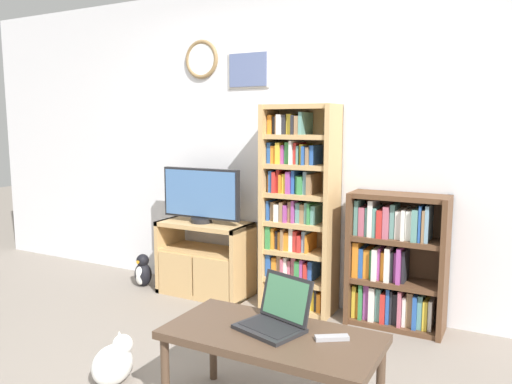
{
  "coord_description": "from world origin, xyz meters",
  "views": [
    {
      "loc": [
        1.61,
        -1.93,
        1.48
      ],
      "look_at": [
        0.05,
        0.98,
        1.02
      ],
      "focal_mm": 35.0,
      "sensor_mm": 36.0,
      "label": 1
    }
  ],
  "objects_px": {
    "remote_near_laptop": "(332,338)",
    "penguin_figurine": "(143,272)",
    "bookshelf_short": "(393,263)",
    "laptop": "(276,316)",
    "television": "(201,195)",
    "cat": "(114,362)",
    "bookshelf_tall": "(298,213)",
    "tv_stand": "(204,258)",
    "coffee_table": "(272,343)"
  },
  "relations": [
    {
      "from": "remote_near_laptop",
      "to": "penguin_figurine",
      "type": "distance_m",
      "value": 2.59
    },
    {
      "from": "bookshelf_short",
      "to": "laptop",
      "type": "height_order",
      "value": "bookshelf_short"
    },
    {
      "from": "television",
      "to": "cat",
      "type": "distance_m",
      "value": 1.71
    },
    {
      "from": "bookshelf_tall",
      "to": "laptop",
      "type": "bearing_deg",
      "value": -70.48
    },
    {
      "from": "television",
      "to": "penguin_figurine",
      "type": "distance_m",
      "value": 0.95
    },
    {
      "from": "remote_near_laptop",
      "to": "laptop",
      "type": "bearing_deg",
      "value": 56.23
    },
    {
      "from": "cat",
      "to": "bookshelf_short",
      "type": "bearing_deg",
      "value": 70.42
    },
    {
      "from": "laptop",
      "to": "tv_stand",
      "type": "bearing_deg",
      "value": 152.11
    },
    {
      "from": "television",
      "to": "remote_near_laptop",
      "type": "distance_m",
      "value": 2.15
    },
    {
      "from": "television",
      "to": "bookshelf_tall",
      "type": "relative_size",
      "value": 0.45
    },
    {
      "from": "bookshelf_short",
      "to": "remote_near_laptop",
      "type": "distance_m",
      "value": 1.43
    },
    {
      "from": "coffee_table",
      "to": "laptop",
      "type": "bearing_deg",
      "value": 96.07
    },
    {
      "from": "penguin_figurine",
      "to": "cat",
      "type": "bearing_deg",
      "value": -54.32
    },
    {
      "from": "television",
      "to": "cat",
      "type": "xyz_separation_m",
      "value": [
        0.41,
        -1.49,
        -0.74
      ]
    },
    {
      "from": "coffee_table",
      "to": "bookshelf_tall",
      "type": "bearing_deg",
      "value": 108.95
    },
    {
      "from": "laptop",
      "to": "penguin_figurine",
      "type": "height_order",
      "value": "laptop"
    },
    {
      "from": "bookshelf_short",
      "to": "penguin_figurine",
      "type": "xyz_separation_m",
      "value": [
        -2.2,
        -0.19,
        -0.34
      ]
    },
    {
      "from": "tv_stand",
      "to": "remote_near_laptop",
      "type": "xyz_separation_m",
      "value": [
        1.63,
        -1.34,
        0.16
      ]
    },
    {
      "from": "bookshelf_tall",
      "to": "penguin_figurine",
      "type": "distance_m",
      "value": 1.59
    },
    {
      "from": "tv_stand",
      "to": "cat",
      "type": "height_order",
      "value": "tv_stand"
    },
    {
      "from": "bookshelf_tall",
      "to": "coffee_table",
      "type": "bearing_deg",
      "value": -71.05
    },
    {
      "from": "bookshelf_tall",
      "to": "penguin_figurine",
      "type": "bearing_deg",
      "value": -173.12
    },
    {
      "from": "bookshelf_tall",
      "to": "penguin_figurine",
      "type": "relative_size",
      "value": 5.43
    },
    {
      "from": "bookshelf_tall",
      "to": "bookshelf_short",
      "type": "distance_m",
      "value": 0.81
    },
    {
      "from": "laptop",
      "to": "remote_near_laptop",
      "type": "bearing_deg",
      "value": 16.44
    },
    {
      "from": "television",
      "to": "laptop",
      "type": "distance_m",
      "value": 1.92
    },
    {
      "from": "television",
      "to": "bookshelf_short",
      "type": "bearing_deg",
      "value": 3.85
    },
    {
      "from": "bookshelf_short",
      "to": "remote_near_laptop",
      "type": "relative_size",
      "value": 6.19
    },
    {
      "from": "bookshelf_tall",
      "to": "coffee_table",
      "type": "height_order",
      "value": "bookshelf_tall"
    },
    {
      "from": "bookshelf_short",
      "to": "coffee_table",
      "type": "height_order",
      "value": "bookshelf_short"
    },
    {
      "from": "tv_stand",
      "to": "remote_near_laptop",
      "type": "bearing_deg",
      "value": -39.45
    },
    {
      "from": "laptop",
      "to": "bookshelf_tall",
      "type": "bearing_deg",
      "value": 126.66
    },
    {
      "from": "remote_near_laptop",
      "to": "tv_stand",
      "type": "bearing_deg",
      "value": 17.48
    },
    {
      "from": "tv_stand",
      "to": "laptop",
      "type": "distance_m",
      "value": 1.9
    },
    {
      "from": "remote_near_laptop",
      "to": "cat",
      "type": "xyz_separation_m",
      "value": [
        -1.23,
        -0.16,
        -0.34
      ]
    },
    {
      "from": "laptop",
      "to": "cat",
      "type": "bearing_deg",
      "value": -152.96
    },
    {
      "from": "penguin_figurine",
      "to": "bookshelf_short",
      "type": "bearing_deg",
      "value": 4.81
    },
    {
      "from": "coffee_table",
      "to": "penguin_figurine",
      "type": "xyz_separation_m",
      "value": [
        -1.96,
        1.31,
        -0.28
      ]
    },
    {
      "from": "bookshelf_tall",
      "to": "cat",
      "type": "distance_m",
      "value": 1.77
    },
    {
      "from": "tv_stand",
      "to": "coffee_table",
      "type": "bearing_deg",
      "value": -46.27
    },
    {
      "from": "cat",
      "to": "tv_stand",
      "type": "bearing_deg",
      "value": 121.97
    },
    {
      "from": "bookshelf_short",
      "to": "remote_near_laptop",
      "type": "bearing_deg",
      "value": -88.33
    },
    {
      "from": "tv_stand",
      "to": "remote_near_laptop",
      "type": "distance_m",
      "value": 2.12
    },
    {
      "from": "bookshelf_short",
      "to": "laptop",
      "type": "relative_size",
      "value": 2.62
    },
    {
      "from": "remote_near_laptop",
      "to": "television",
      "type": "bearing_deg",
      "value": 18.06
    },
    {
      "from": "laptop",
      "to": "penguin_figurine",
      "type": "xyz_separation_m",
      "value": [
        -1.95,
        1.25,
        -0.39
      ]
    },
    {
      "from": "cat",
      "to": "penguin_figurine",
      "type": "bearing_deg",
      "value": 142.88
    },
    {
      "from": "bookshelf_short",
      "to": "coffee_table",
      "type": "relative_size",
      "value": 0.93
    },
    {
      "from": "tv_stand",
      "to": "laptop",
      "type": "xyz_separation_m",
      "value": [
        1.34,
        -1.34,
        0.21
      ]
    },
    {
      "from": "bookshelf_short",
      "to": "penguin_figurine",
      "type": "height_order",
      "value": "bookshelf_short"
    }
  ]
}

